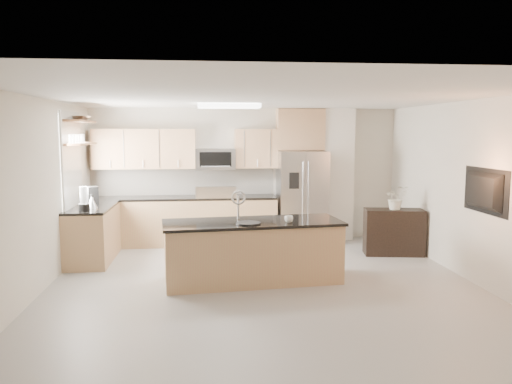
{
  "coord_description": "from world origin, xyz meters",
  "views": [
    {
      "loc": [
        -0.79,
        -6.57,
        2.14
      ],
      "look_at": [
        0.01,
        1.3,
        1.19
      ],
      "focal_mm": 35.0,
      "sensor_mm": 36.0,
      "label": 1
    }
  ],
  "objects": [
    {
      "name": "partition_column",
      "position": [
        1.82,
        3.1,
        1.3
      ],
      "size": [
        0.6,
        0.3,
        2.6
      ],
      "primitive_type": "cube",
      "color": "white",
      "rests_on": "floor"
    },
    {
      "name": "microwave",
      "position": [
        -0.6,
        3.04,
        1.63
      ],
      "size": [
        0.76,
        0.4,
        0.4
      ],
      "color": "#A7A7A9",
      "rests_on": "upper_cabinets"
    },
    {
      "name": "platter",
      "position": [
        -0.21,
        0.21,
        0.89
      ],
      "size": [
        0.37,
        0.37,
        0.02
      ],
      "primitive_type": "cylinder",
      "rotation": [
        0.0,
        0.0,
        -0.05
      ],
      "color": "black",
      "rests_on": "island"
    },
    {
      "name": "refrigerator",
      "position": [
        1.06,
        2.87,
        0.89
      ],
      "size": [
        0.92,
        0.78,
        1.78
      ],
      "color": "#A7A7A9",
      "rests_on": "floor"
    },
    {
      "name": "ceiling",
      "position": [
        0.0,
        0.0,
        2.6
      ],
      "size": [
        6.0,
        6.5,
        0.02
      ],
      "primitive_type": "cube",
      "color": "silver",
      "rests_on": "wall_back"
    },
    {
      "name": "bowl",
      "position": [
        -2.85,
        2.05,
        2.39
      ],
      "size": [
        0.5,
        0.5,
        0.1
      ],
      "primitive_type": "imported",
      "rotation": [
        0.0,
        0.0,
        -0.32
      ],
      "color": "#A7A7A9",
      "rests_on": "shelf_upper"
    },
    {
      "name": "window",
      "position": [
        -2.98,
        1.85,
        1.65
      ],
      "size": [
        0.04,
        1.15,
        1.65
      ],
      "color": "white",
      "rests_on": "wall_left"
    },
    {
      "name": "wall_left",
      "position": [
        -3.0,
        0.0,
        1.3
      ],
      "size": [
        0.02,
        6.5,
        2.6
      ],
      "primitive_type": "cube",
      "color": "beige",
      "rests_on": "floor"
    },
    {
      "name": "range",
      "position": [
        -0.6,
        2.92,
        0.47
      ],
      "size": [
        0.76,
        0.64,
        1.14
      ],
      "color": "black",
      "rests_on": "floor"
    },
    {
      "name": "left_counter",
      "position": [
        -2.67,
        1.85,
        0.46
      ],
      "size": [
        0.66,
        1.5,
        0.92
      ],
      "color": "tan",
      "rests_on": "floor"
    },
    {
      "name": "shelf_lower",
      "position": [
        -2.85,
        1.95,
        1.95
      ],
      "size": [
        0.3,
        1.2,
        0.04
      ],
      "primitive_type": "cube",
      "color": "brown",
      "rests_on": "wall_left"
    },
    {
      "name": "island",
      "position": [
        -0.13,
        0.41,
        0.44
      ],
      "size": [
        2.62,
        1.16,
        1.3
      ],
      "rotation": [
        0.0,
        0.0,
        0.1
      ],
      "color": "tan",
      "rests_on": "floor"
    },
    {
      "name": "credenza",
      "position": [
        2.48,
        1.73,
        0.4
      ],
      "size": [
        1.06,
        0.57,
        0.8
      ],
      "primitive_type": "cube",
      "rotation": [
        0.0,
        0.0,
        -0.16
      ],
      "color": "black",
      "rests_on": "floor"
    },
    {
      "name": "upper_cabinets",
      "position": [
        -1.3,
        3.09,
        1.83
      ],
      "size": [
        3.5,
        0.33,
        0.75
      ],
      "color": "tan",
      "rests_on": "wall_back"
    },
    {
      "name": "cup",
      "position": [
        0.37,
        0.24,
        0.93
      ],
      "size": [
        0.15,
        0.15,
        0.1
      ],
      "primitive_type": "imported",
      "rotation": [
        0.0,
        0.0,
        -0.25
      ],
      "color": "white",
      "rests_on": "island"
    },
    {
      "name": "kettle",
      "position": [
        -2.62,
        1.63,
        1.02
      ],
      "size": [
        0.18,
        0.18,
        0.23
      ],
      "color": "#A7A7A9",
      "rests_on": "left_counter"
    },
    {
      "name": "wall_front",
      "position": [
        0.0,
        -3.25,
        1.3
      ],
      "size": [
        6.0,
        0.02,
        2.6
      ],
      "primitive_type": "cube",
      "color": "beige",
      "rests_on": "floor"
    },
    {
      "name": "blender",
      "position": [
        -2.67,
        1.33,
        1.09
      ],
      "size": [
        0.17,
        0.17,
        0.39
      ],
      "color": "black",
      "rests_on": "left_counter"
    },
    {
      "name": "coffee_maker",
      "position": [
        -2.7,
        2.05,
        1.07
      ],
      "size": [
        0.22,
        0.24,
        0.31
      ],
      "color": "black",
      "rests_on": "left_counter"
    },
    {
      "name": "ceiling_fixture",
      "position": [
        -0.4,
        1.6,
        2.56
      ],
      "size": [
        1.0,
        0.5,
        0.06
      ],
      "primitive_type": "cube",
      "color": "white",
      "rests_on": "ceiling"
    },
    {
      "name": "floor",
      "position": [
        0.0,
        0.0,
        0.0
      ],
      "size": [
        6.5,
        6.5,
        0.0
      ],
      "primitive_type": "plane",
      "color": "gray",
      "rests_on": "ground"
    },
    {
      "name": "wall_back",
      "position": [
        0.0,
        3.25,
        1.3
      ],
      "size": [
        6.0,
        0.02,
        2.6
      ],
      "primitive_type": "cube",
      "color": "beige",
      "rests_on": "floor"
    },
    {
      "name": "back_counter",
      "position": [
        -1.23,
        2.93,
        0.47
      ],
      "size": [
        3.55,
        0.66,
        1.44
      ],
      "color": "tan",
      "rests_on": "floor"
    },
    {
      "name": "television",
      "position": [
        2.91,
        -0.2,
        1.35
      ],
      "size": [
        0.14,
        1.08,
        0.62
      ],
      "primitive_type": "imported",
      "rotation": [
        0.0,
        0.0,
        1.57
      ],
      "color": "black",
      "rests_on": "wall_right"
    },
    {
      "name": "wall_right",
      "position": [
        3.0,
        0.0,
        1.3
      ],
      "size": [
        0.02,
        6.5,
        2.6
      ],
      "primitive_type": "cube",
      "color": "beige",
      "rests_on": "floor"
    },
    {
      "name": "flower_vase",
      "position": [
        2.48,
        1.69,
        1.12
      ],
      "size": [
        0.64,
        0.58,
        0.63
      ],
      "primitive_type": "imported",
      "rotation": [
        0.0,
        0.0,
        0.17
      ],
      "color": "beige",
      "rests_on": "credenza"
    },
    {
      "name": "shelf_upper",
      "position": [
        -2.85,
        1.95,
        2.32
      ],
      "size": [
        0.3,
        1.2,
        0.04
      ],
      "primitive_type": "cube",
      "color": "brown",
      "rests_on": "wall_left"
    }
  ]
}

